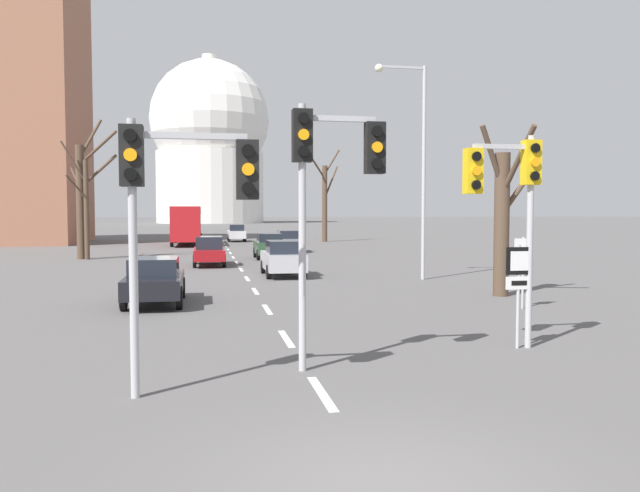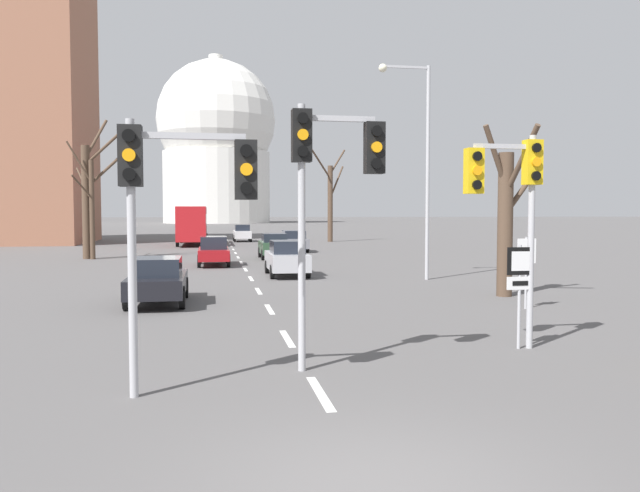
% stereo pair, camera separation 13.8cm
% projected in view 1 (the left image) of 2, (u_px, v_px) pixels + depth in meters
% --- Properties ---
extents(ground_plane, '(800.00, 800.00, 0.00)m').
position_uv_depth(ground_plane, '(384.00, 488.00, 6.69)').
color(ground_plane, '#565454').
extents(lane_stripe_0, '(0.16, 2.00, 0.01)m').
position_uv_depth(lane_stripe_0, '(322.00, 393.00, 10.22)').
color(lane_stripe_0, silver).
rests_on(lane_stripe_0, ground_plane).
extents(lane_stripe_1, '(0.16, 2.00, 0.01)m').
position_uv_depth(lane_stripe_1, '(286.00, 338.00, 14.64)').
color(lane_stripe_1, silver).
rests_on(lane_stripe_1, ground_plane).
extents(lane_stripe_2, '(0.16, 2.00, 0.01)m').
position_uv_depth(lane_stripe_2, '(267.00, 309.00, 19.05)').
color(lane_stripe_2, silver).
rests_on(lane_stripe_2, ground_plane).
extents(lane_stripe_3, '(0.16, 2.00, 0.01)m').
position_uv_depth(lane_stripe_3, '(255.00, 291.00, 23.47)').
color(lane_stripe_3, silver).
rests_on(lane_stripe_3, ground_plane).
extents(lane_stripe_4, '(0.16, 2.00, 0.01)m').
position_uv_depth(lane_stripe_4, '(247.00, 279.00, 27.89)').
color(lane_stripe_4, silver).
rests_on(lane_stripe_4, ground_plane).
extents(lane_stripe_5, '(0.16, 2.00, 0.01)m').
position_uv_depth(lane_stripe_5, '(241.00, 270.00, 32.31)').
color(lane_stripe_5, silver).
rests_on(lane_stripe_5, ground_plane).
extents(lane_stripe_6, '(0.16, 2.00, 0.01)m').
position_uv_depth(lane_stripe_6, '(237.00, 263.00, 36.72)').
color(lane_stripe_6, silver).
rests_on(lane_stripe_6, ground_plane).
extents(lane_stripe_7, '(0.16, 2.00, 0.01)m').
position_uv_depth(lane_stripe_7, '(233.00, 257.00, 41.14)').
color(lane_stripe_7, silver).
rests_on(lane_stripe_7, ground_plane).
extents(lane_stripe_8, '(0.16, 2.00, 0.01)m').
position_uv_depth(lane_stripe_8, '(230.00, 253.00, 45.56)').
color(lane_stripe_8, silver).
rests_on(lane_stripe_8, ground_plane).
extents(lane_stripe_9, '(0.16, 2.00, 0.01)m').
position_uv_depth(lane_stripe_9, '(228.00, 249.00, 49.98)').
color(lane_stripe_9, silver).
rests_on(lane_stripe_9, ground_plane).
extents(lane_stripe_10, '(0.16, 2.00, 0.01)m').
position_uv_depth(lane_stripe_10, '(226.00, 246.00, 54.39)').
color(lane_stripe_10, silver).
rests_on(lane_stripe_10, ground_plane).
extents(lane_stripe_11, '(0.16, 2.00, 0.01)m').
position_uv_depth(lane_stripe_11, '(224.00, 244.00, 58.81)').
color(lane_stripe_11, silver).
rests_on(lane_stripe_11, ground_plane).
extents(lane_stripe_12, '(0.16, 2.00, 0.01)m').
position_uv_depth(lane_stripe_12, '(223.00, 242.00, 63.23)').
color(lane_stripe_12, silver).
rests_on(lane_stripe_12, ground_plane).
extents(lane_stripe_13, '(0.16, 2.00, 0.01)m').
position_uv_depth(lane_stripe_13, '(222.00, 240.00, 67.65)').
color(lane_stripe_13, silver).
rests_on(lane_stripe_13, ground_plane).
extents(traffic_signal_near_right, '(1.70, 0.34, 4.62)m').
position_uv_depth(traffic_signal_near_right, '(511.00, 188.00, 13.39)').
color(traffic_signal_near_right, '#B2B2B7').
rests_on(traffic_signal_near_right, ground_plane).
extents(traffic_signal_near_left, '(2.17, 0.34, 4.43)m').
position_uv_depth(traffic_signal_near_left, '(175.00, 188.00, 9.91)').
color(traffic_signal_near_left, '#B2B2B7').
rests_on(traffic_signal_near_left, ground_plane).
extents(traffic_signal_centre_tall, '(1.74, 0.34, 4.95)m').
position_uv_depth(traffic_signal_centre_tall, '(328.00, 170.00, 11.56)').
color(traffic_signal_centre_tall, '#B2B2B7').
rests_on(traffic_signal_centre_tall, ground_plane).
extents(route_sign_post, '(0.60, 0.08, 2.27)m').
position_uv_depth(route_sign_post, '(519.00, 278.00, 13.51)').
color(route_sign_post, '#B2B2B7').
rests_on(route_sign_post, ground_plane).
extents(speed_limit_sign, '(0.60, 0.08, 2.22)m').
position_uv_depth(speed_limit_sign, '(523.00, 260.00, 19.14)').
color(speed_limit_sign, '#B2B2B7').
rests_on(speed_limit_sign, ground_plane).
extents(street_lamp_right, '(2.32, 0.36, 9.34)m').
position_uv_depth(street_lamp_right, '(416.00, 151.00, 27.22)').
color(street_lamp_right, '#B2B2B7').
rests_on(street_lamp_right, ground_plane).
extents(sedan_near_left, '(1.92, 4.24, 1.61)m').
position_uv_depth(sedan_near_left, '(288.00, 241.00, 47.05)').
color(sedan_near_left, slate).
rests_on(sedan_near_left, ground_plane).
extents(sedan_near_right, '(1.75, 4.42, 1.64)m').
position_uv_depth(sedan_near_right, '(209.00, 251.00, 34.75)').
color(sedan_near_right, maroon).
rests_on(sedan_near_right, ground_plane).
extents(sedan_mid_centre, '(1.79, 4.30, 1.66)m').
position_uv_depth(sedan_mid_centre, '(283.00, 258.00, 29.11)').
color(sedan_mid_centre, '#B7B7BC').
rests_on(sedan_mid_centre, ground_plane).
extents(sedan_far_left, '(1.78, 4.38, 1.73)m').
position_uv_depth(sedan_far_left, '(237.00, 233.00, 63.70)').
color(sedan_far_left, silver).
rests_on(sedan_far_left, ground_plane).
extents(sedan_far_right, '(1.82, 4.20, 1.52)m').
position_uv_depth(sedan_far_right, '(155.00, 280.00, 20.09)').
color(sedan_far_right, black).
rests_on(sedan_far_right, ground_plane).
extents(sedan_distant_centre, '(1.81, 4.05, 1.63)m').
position_uv_depth(sedan_distant_centre, '(269.00, 246.00, 39.98)').
color(sedan_distant_centre, '#2D4C33').
rests_on(sedan_distant_centre, ground_plane).
extents(city_bus, '(2.66, 10.80, 3.48)m').
position_uv_depth(city_bus, '(187.00, 223.00, 57.07)').
color(city_bus, red).
rests_on(city_bus, ground_plane).
extents(bare_tree_left_near, '(1.55, 3.75, 7.39)m').
position_uv_depth(bare_tree_left_near, '(85.00, 205.00, 39.16)').
color(bare_tree_left_near, brown).
rests_on(bare_tree_left_near, ground_plane).
extents(bare_tree_right_near, '(4.04, 3.81, 9.38)m').
position_uv_depth(bare_tree_right_near, '(325.00, 199.00, 63.19)').
color(bare_tree_right_near, brown).
rests_on(bare_tree_right_near, ground_plane).
extents(bare_tree_left_far, '(2.67, 1.91, 9.05)m').
position_uv_depth(bare_tree_left_far, '(83.00, 196.00, 39.54)').
color(bare_tree_left_far, brown).
rests_on(bare_tree_left_far, ground_plane).
extents(bare_tree_right_far, '(2.57, 2.17, 5.99)m').
position_uv_depth(bare_tree_right_far, '(503.00, 216.00, 21.96)').
color(bare_tree_right_far, brown).
rests_on(bare_tree_right_far, ground_plane).
extents(capitol_dome, '(33.54, 33.54, 47.38)m').
position_uv_depth(capitol_dome, '(210.00, 142.00, 176.95)').
color(capitol_dome, silver).
rests_on(capitol_dome, ground_plane).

